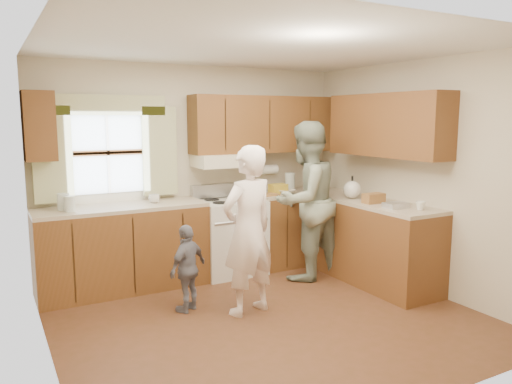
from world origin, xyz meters
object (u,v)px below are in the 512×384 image
woman_left (248,231)px  child (188,268)px  stove (230,235)px  woman_right (305,201)px

woman_left → child: (-0.49, 0.33, -0.38)m
stove → woman_left: bearing=-107.7°
woman_left → woman_right: bearing=-162.8°
stove → woman_right: bearing=-40.3°
woman_right → child: 1.69m
stove → child: size_ratio=1.24×
woman_left → child: woman_left is taller
stove → woman_right: (0.70, -0.59, 0.46)m
woman_left → child: 0.71m
stove → child: 1.27m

